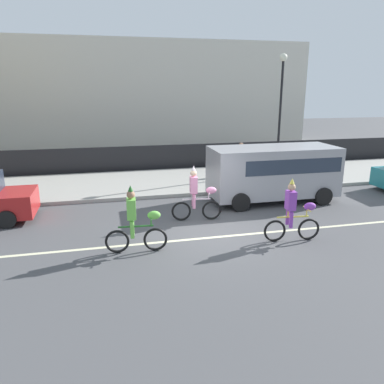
% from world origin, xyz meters
% --- Properties ---
extents(ground_plane, '(80.00, 80.00, 0.00)m').
position_xyz_m(ground_plane, '(0.00, 0.00, 0.00)').
color(ground_plane, '#4C4C4F').
extents(road_centre_line, '(36.00, 0.14, 0.01)m').
position_xyz_m(road_centre_line, '(0.00, -0.50, 0.00)').
color(road_centre_line, beige).
rests_on(road_centre_line, ground).
extents(sidewalk_curb, '(60.00, 5.00, 0.15)m').
position_xyz_m(sidewalk_curb, '(0.00, 6.50, 0.07)').
color(sidewalk_curb, '#9E9B93').
rests_on(sidewalk_curb, ground).
extents(fence_line, '(40.00, 0.08, 1.40)m').
position_xyz_m(fence_line, '(0.00, 9.40, 0.70)').
color(fence_line, black).
rests_on(fence_line, ground).
extents(building_backdrop, '(28.00, 8.00, 7.42)m').
position_xyz_m(building_backdrop, '(-3.27, 18.00, 3.71)').
color(building_backdrop, beige).
rests_on(building_backdrop, ground).
extents(parade_cyclist_lime, '(1.72, 0.50, 1.92)m').
position_xyz_m(parade_cyclist_lime, '(-2.61, -0.99, 0.84)').
color(parade_cyclist_lime, black).
rests_on(parade_cyclist_lime, ground).
extents(parade_cyclist_pink, '(1.71, 0.51, 1.92)m').
position_xyz_m(parade_cyclist_pink, '(-0.36, 1.14, 0.84)').
color(parade_cyclist_pink, black).
rests_on(parade_cyclist_pink, ground).
extents(parade_cyclist_purple, '(1.72, 0.50, 1.92)m').
position_xyz_m(parade_cyclist_purple, '(1.97, -1.26, 0.84)').
color(parade_cyclist_purple, black).
rests_on(parade_cyclist_purple, ground).
extents(parked_van_grey, '(5.00, 2.22, 2.18)m').
position_xyz_m(parked_van_grey, '(3.21, 2.70, 1.28)').
color(parked_van_grey, '#99999E').
rests_on(parked_van_grey, ground).
extents(street_lamp_post, '(0.36, 0.36, 5.86)m').
position_xyz_m(street_lamp_post, '(5.38, 6.93, 3.99)').
color(street_lamp_post, black).
rests_on(street_lamp_post, sidewalk_curb).
extents(pedestrian_onlooker, '(0.32, 0.20, 1.62)m').
position_xyz_m(pedestrian_onlooker, '(3.34, 6.87, 1.01)').
color(pedestrian_onlooker, '#33333D').
rests_on(pedestrian_onlooker, sidewalk_curb).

